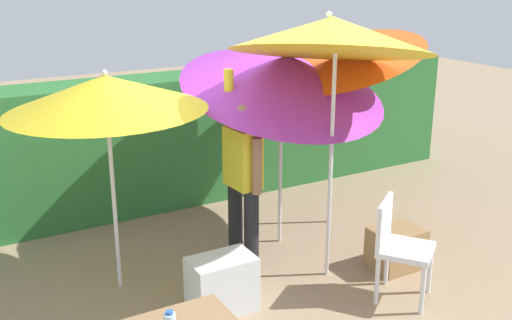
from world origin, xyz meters
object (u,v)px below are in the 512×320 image
(umbrella_rainbow, at_px, (332,35))
(cooler_box, at_px, (222,284))
(umbrella_yellow, at_px, (286,74))
(umbrella_navy, at_px, (338,46))
(crate_cardboard, at_px, (396,248))
(person_vendor, at_px, (243,175))
(umbrella_orange, at_px, (106,93))
(chair_plastic, at_px, (398,243))

(umbrella_rainbow, height_order, cooler_box, umbrella_rainbow)
(umbrella_rainbow, height_order, umbrella_yellow, umbrella_rainbow)
(umbrella_rainbow, relative_size, umbrella_yellow, 1.17)
(umbrella_navy, height_order, crate_cardboard, umbrella_navy)
(umbrella_rainbow, distance_m, person_vendor, 1.50)
(umbrella_yellow, distance_m, umbrella_navy, 0.74)
(umbrella_yellow, height_order, cooler_box, umbrella_yellow)
(crate_cardboard, bearing_deg, umbrella_orange, 158.35)
(umbrella_navy, bearing_deg, person_vendor, -163.32)
(umbrella_yellow, relative_size, crate_cardboard, 4.74)
(umbrella_orange, bearing_deg, person_vendor, -10.33)
(umbrella_yellow, relative_size, person_vendor, 1.20)
(umbrella_rainbow, bearing_deg, umbrella_orange, 157.20)
(umbrella_rainbow, bearing_deg, cooler_box, -175.49)
(umbrella_orange, relative_size, person_vendor, 1.05)
(person_vendor, bearing_deg, umbrella_orange, 169.67)
(crate_cardboard, bearing_deg, cooler_box, 175.47)
(person_vendor, height_order, crate_cardboard, person_vendor)
(cooler_box, bearing_deg, umbrella_orange, 127.45)
(umbrella_orange, relative_size, umbrella_navy, 0.82)
(umbrella_navy, xyz_separation_m, chair_plastic, (-0.47, -1.57, -1.47))
(umbrella_rainbow, bearing_deg, chair_plastic, -65.12)
(umbrella_navy, distance_m, person_vendor, 1.76)
(chair_plastic, xyz_separation_m, crate_cardboard, (0.38, 0.42, -0.31))
(umbrella_orange, xyz_separation_m, cooler_box, (0.63, -0.82, -1.54))
(umbrella_rainbow, height_order, chair_plastic, umbrella_rainbow)
(umbrella_orange, xyz_separation_m, person_vendor, (1.16, -0.21, -0.84))
(cooler_box, height_order, crate_cardboard, cooler_box)
(person_vendor, bearing_deg, umbrella_navy, 16.68)
(umbrella_yellow, relative_size, chair_plastic, 2.53)
(umbrella_navy, bearing_deg, crate_cardboard, -94.59)
(person_vendor, xyz_separation_m, cooler_box, (-0.53, -0.61, -0.70))
(umbrella_orange, bearing_deg, umbrella_yellow, 2.81)
(umbrella_rainbow, distance_m, crate_cardboard, 2.15)
(umbrella_yellow, bearing_deg, umbrella_orange, -177.19)
(chair_plastic, height_order, cooler_box, chair_plastic)
(umbrella_rainbow, relative_size, umbrella_navy, 1.09)
(person_vendor, relative_size, crate_cardboard, 3.95)
(chair_plastic, distance_m, cooler_box, 1.54)
(umbrella_rainbow, height_order, person_vendor, umbrella_rainbow)
(person_vendor, relative_size, chair_plastic, 2.11)
(person_vendor, bearing_deg, chair_plastic, -53.04)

